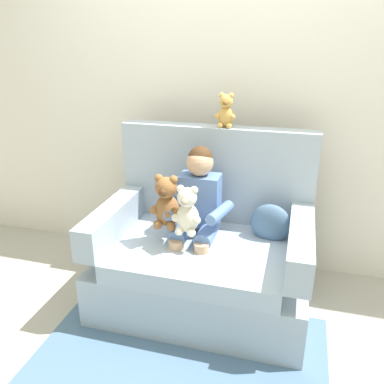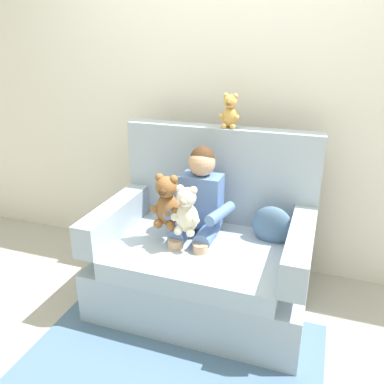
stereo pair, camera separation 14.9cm
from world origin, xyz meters
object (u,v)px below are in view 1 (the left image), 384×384
Objects in this scene: plush_honey_on_backrest at (226,111)px; throw_pillow at (271,223)px; plush_brown at (166,203)px; armchair at (205,253)px; plush_cream at (187,211)px; seated_child at (197,206)px.

plush_honey_on_backrest is 0.77m from throw_pillow.
plush_brown reaches higher than throw_pillow.
throw_pillow is (0.40, 0.11, 0.22)m from armchair.
armchair reaches higher than plush_cream.
throw_pillow is at bearing 15.51° from armchair.
plush_brown is at bearing -159.84° from throw_pillow.
seated_child is 2.43× the size of plush_brown.
throw_pillow is (0.62, 0.23, -0.17)m from plush_brown.
plush_cream is 1.36× the size of plush_honey_on_backrest.
armchair reaches higher than seated_child.
armchair is at bearing -89.32° from plush_honey_on_backrest.
armchair is 4.37× the size of plush_cream.
plush_brown is at bearing 150.03° from plush_cream.
plush_honey_on_backrest reaches higher than throw_pillow.
seated_child is 3.71× the size of plush_honey_on_backrest.
plush_honey_on_backrest is at bearing 70.19° from seated_child.
armchair is 3.90× the size of plush_brown.
plush_honey_on_backrest is at bearing 75.57° from plush_brown.
plush_honey_on_backrest is (0.11, 0.30, 0.55)m from seated_child.
seated_child is at bearing -100.28° from plush_honey_on_backrest.
throw_pillow is (0.47, 0.28, -0.15)m from plush_cream.
plush_brown is (-0.22, -0.12, 0.38)m from armchair.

